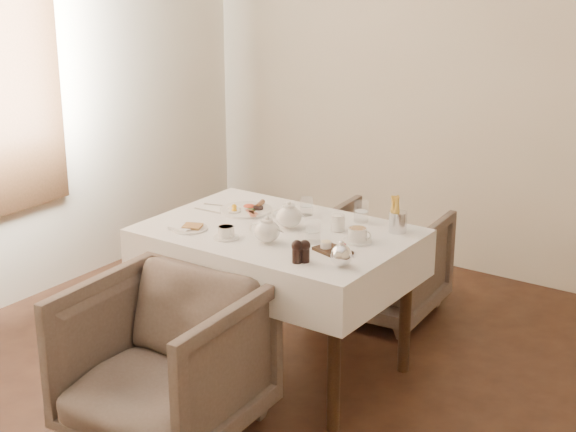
# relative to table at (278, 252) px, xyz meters

# --- Properties ---
(table) EXTENTS (1.28, 0.88, 0.75)m
(table) POSITION_rel_table_xyz_m (0.00, 0.00, 0.00)
(table) COLOR black
(table) RESTS_ON ground
(armchair_near) EXTENTS (0.80, 0.82, 0.71)m
(armchair_near) POSITION_rel_table_xyz_m (-0.07, -0.78, -0.29)
(armchair_near) COLOR brown
(armchair_near) RESTS_ON ground
(armchair_far) EXTENTS (0.71, 0.72, 0.61)m
(armchair_far) POSITION_rel_table_xyz_m (0.09, 0.91, -0.33)
(armchair_far) COLOR brown
(armchair_far) RESTS_ON ground
(breakfast_plate) EXTENTS (0.28, 0.28, 0.03)m
(breakfast_plate) POSITION_rel_table_xyz_m (-0.31, 0.15, 0.13)
(breakfast_plate) COLOR white
(breakfast_plate) RESTS_ON table
(side_plate) EXTENTS (0.18, 0.18, 0.02)m
(side_plate) POSITION_rel_table_xyz_m (-0.37, -0.25, 0.12)
(side_plate) COLOR white
(side_plate) RESTS_ON table
(teapot_centre) EXTENTS (0.20, 0.17, 0.14)m
(teapot_centre) POSITION_rel_table_xyz_m (0.03, 0.05, 0.19)
(teapot_centre) COLOR white
(teapot_centre) RESTS_ON table
(teapot_front) EXTENTS (0.19, 0.16, 0.13)m
(teapot_front) POSITION_rel_table_xyz_m (0.07, -0.18, 0.18)
(teapot_front) COLOR white
(teapot_front) RESTS_ON table
(creamer) EXTENTS (0.08, 0.08, 0.08)m
(creamer) POSITION_rel_table_xyz_m (0.25, 0.15, 0.16)
(creamer) COLOR white
(creamer) RESTS_ON table
(teacup_near) EXTENTS (0.12, 0.12, 0.06)m
(teacup_near) POSITION_rel_table_xyz_m (-0.13, -0.24, 0.14)
(teacup_near) COLOR white
(teacup_near) RESTS_ON table
(teacup_far) EXTENTS (0.14, 0.14, 0.07)m
(teacup_far) POSITION_rel_table_xyz_m (0.41, 0.07, 0.15)
(teacup_far) COLOR white
(teacup_far) RESTS_ON table
(glass_left) EXTENTS (0.08, 0.08, 0.09)m
(glass_left) POSITION_rel_table_xyz_m (-0.01, 0.27, 0.16)
(glass_left) COLOR silver
(glass_left) RESTS_ON table
(glass_mid) EXTENTS (0.08, 0.08, 0.10)m
(glass_mid) POSITION_rel_table_xyz_m (0.24, -0.06, 0.17)
(glass_mid) COLOR silver
(glass_mid) RESTS_ON table
(glass_right) EXTENTS (0.09, 0.09, 0.10)m
(glass_right) POSITION_rel_table_xyz_m (0.27, 0.34, 0.17)
(glass_right) COLOR silver
(glass_right) RESTS_ON table
(condiment_board) EXTENTS (0.19, 0.15, 0.04)m
(condiment_board) POSITION_rel_table_xyz_m (0.38, -0.11, 0.13)
(condiment_board) COLOR black
(condiment_board) RESTS_ON table
(pepper_mill_left) EXTENTS (0.06, 0.06, 0.11)m
(pepper_mill_left) POSITION_rel_table_xyz_m (0.32, -0.32, 0.17)
(pepper_mill_left) COLOR black
(pepper_mill_left) RESTS_ON table
(pepper_mill_right) EXTENTS (0.06, 0.06, 0.10)m
(pepper_mill_right) POSITION_rel_table_xyz_m (0.35, -0.29, 0.17)
(pepper_mill_right) COLOR black
(pepper_mill_right) RESTS_ON table
(silver_pot) EXTENTS (0.14, 0.13, 0.12)m
(silver_pot) POSITION_rel_table_xyz_m (0.51, -0.25, 0.18)
(silver_pot) COLOR white
(silver_pot) RESTS_ON table
(fries_cup) EXTENTS (0.09, 0.09, 0.18)m
(fries_cup) POSITION_rel_table_xyz_m (0.50, 0.30, 0.20)
(fries_cup) COLOR silver
(fries_cup) RESTS_ON table
(cutlery_fork) EXTENTS (0.17, 0.06, 0.00)m
(cutlery_fork) POSITION_rel_table_xyz_m (-0.48, 0.14, 0.12)
(cutlery_fork) COLOR silver
(cutlery_fork) RESTS_ON table
(cutlery_knife) EXTENTS (0.18, 0.02, 0.00)m
(cutlery_knife) POSITION_rel_table_xyz_m (-0.47, 0.03, 0.12)
(cutlery_knife) COLOR silver
(cutlery_knife) RESTS_ON table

